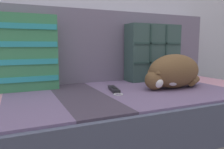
{
  "coord_description": "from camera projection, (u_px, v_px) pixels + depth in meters",
  "views": [
    {
      "loc": [
        -0.41,
        -0.97,
        0.65
      ],
      "look_at": [
        0.03,
        0.04,
        0.5
      ],
      "focal_mm": 35.0,
      "sensor_mm": 36.0,
      "label": 1
    }
  ],
  "objects": [
    {
      "name": "couch",
      "position": [
        101.0,
        128.0,
        1.2
      ],
      "size": [
        2.03,
        0.87,
        0.4
      ],
      "color": "gray",
      "rests_on": "ground_plane"
    },
    {
      "name": "game_remote_near",
      "position": [
        114.0,
        90.0,
        1.18
      ],
      "size": [
        0.08,
        0.21,
        0.02
      ],
      "color": "black",
      "rests_on": "couch"
    },
    {
      "name": "sleeping_cat",
      "position": [
        173.0,
        72.0,
        1.26
      ],
      "size": [
        0.42,
        0.23,
        0.2
      ],
      "color": "brown",
      "rests_on": "couch"
    },
    {
      "name": "sofa_backrest",
      "position": [
        80.0,
        46.0,
        1.48
      ],
      "size": [
        1.99,
        0.14,
        0.48
      ],
      "color": "slate",
      "rests_on": "couch"
    },
    {
      "name": "throw_pillow_striped",
      "position": [
        15.0,
        53.0,
        1.18
      ],
      "size": [
        0.44,
        0.14,
        0.41
      ],
      "color": "#3D8956",
      "rests_on": "couch"
    },
    {
      "name": "throw_pillow_quilted",
      "position": [
        153.0,
        53.0,
        1.55
      ],
      "size": [
        0.39,
        0.14,
        0.39
      ],
      "color": "#38514C",
      "rests_on": "couch"
    }
  ]
}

